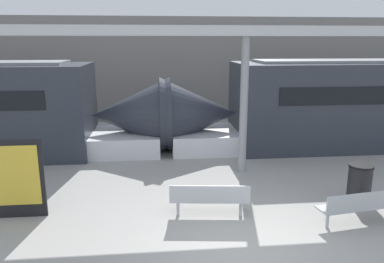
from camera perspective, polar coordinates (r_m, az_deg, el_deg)
ground_plane at (r=7.55m, az=6.49°, el=-17.19°), size 60.00×60.00×0.00m
station_wall at (r=18.48m, az=-1.26°, el=9.40°), size 56.00×0.20×5.00m
bench_near at (r=8.45m, az=2.68°, el=-9.98°), size 1.81×0.64×0.79m
bench_far at (r=8.87m, az=24.51°, el=-10.08°), size 1.94×0.72×0.79m
trash_bin at (r=10.07m, az=24.15°, el=-7.21°), size 0.58×0.58×0.96m
poster_board at (r=9.14m, az=-25.17°, el=-6.53°), size 1.18×0.07×1.80m
support_column_near at (r=11.09m, az=7.89°, el=3.84°), size 0.23×0.23×3.99m
canopy_beam at (r=10.94m, az=8.26°, el=14.94°), size 28.00×0.60×0.28m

